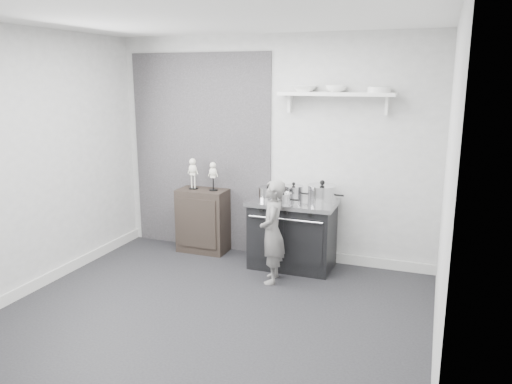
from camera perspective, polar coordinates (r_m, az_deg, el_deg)
ground at (r=4.90m, az=-5.30°, el=-13.80°), size 4.00×4.00×0.00m
room_shell at (r=4.58m, az=-5.93°, el=5.85°), size 4.02×3.62×2.71m
wall_shelf at (r=5.72m, az=9.15°, el=10.90°), size 1.30×0.26×0.24m
stove at (r=5.90m, az=4.19°, el=-4.77°), size 1.00×0.63×0.80m
side_cabinet at (r=6.45m, az=-6.04°, el=-3.24°), size 0.63×0.37×0.81m
child at (r=5.41m, az=1.89°, el=-4.59°), size 0.36×0.46×1.14m
pot_front_left at (r=5.79m, az=1.38°, el=-0.17°), size 0.31×0.22×0.20m
pot_back_left at (r=5.88m, az=4.31°, el=0.00°), size 0.32×0.23×0.20m
pot_back_right at (r=5.77m, az=7.56°, el=-0.14°), size 0.42×0.33×0.25m
pot_front_center at (r=5.64m, az=3.11°, el=-0.71°), size 0.29×0.20×0.16m
skeleton_full at (r=6.36m, az=-7.23°, el=2.36°), size 0.13×0.08×0.45m
skeleton_torso at (r=6.24m, az=-4.93°, el=2.03°), size 0.12×0.07×0.41m
bowl_large at (r=5.79m, az=5.54°, el=11.67°), size 0.28×0.28×0.07m
bowl_small at (r=5.71m, az=9.11°, el=11.58°), size 0.23×0.23×0.07m
plate_stack at (r=5.64m, az=13.91°, el=11.28°), size 0.25×0.25×0.06m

